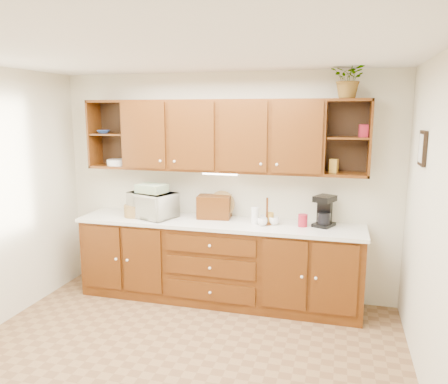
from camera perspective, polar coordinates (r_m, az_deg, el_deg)
The scene contains 25 objects.
floor at distance 4.04m, azimuth -6.81°, elevation -21.95°, with size 4.00×4.00×0.00m, color olive.
ceiling at distance 3.44m, azimuth -7.80°, elevation 17.73°, with size 4.00×4.00×0.00m, color white.
back_wall at distance 5.14m, azimuth 0.10°, elevation 0.86°, with size 4.00×4.00×0.00m, color beige.
right_wall at distance 3.34m, azimuth 26.59°, elevation -5.59°, with size 3.50×3.50×0.00m, color beige.
base_cabinets at distance 5.08m, azimuth -0.78°, elevation -9.19°, with size 3.20×0.60×0.90m, color #3D1B06.
countertop at distance 4.93m, azimuth -0.83°, elevation -4.08°, with size 3.24×0.64×0.04m, color silver.
upper_cabinets at distance 4.92m, azimuth -0.27°, elevation 7.37°, with size 3.20×0.33×0.80m.
undercabinet_light at distance 4.91m, azimuth -0.54°, elevation 2.41°, with size 0.40×0.05×0.03m, color white.
framed_picture at distance 4.12m, azimuth 24.51°, elevation 5.22°, with size 0.03×0.24×0.30m, color black.
wicker_basket at distance 5.24m, azimuth -11.66°, elevation -2.42°, with size 0.23×0.23×0.14m, color olive.
microwave at distance 5.16m, azimuth -9.34°, elevation -1.66°, with size 0.53×0.36×0.29m, color silver.
towel_stack at distance 5.12m, azimuth -9.41°, elevation 0.47°, with size 0.32×0.24×0.10m, color #E8D66D.
wine_bottle at distance 5.32m, azimuth -10.05°, elevation -1.20°, with size 0.07×0.07×0.31m, color black.
woven_tray at distance 5.11m, azimuth -0.32°, elevation -3.22°, with size 0.32×0.32×0.02m, color olive.
bread_box at distance 5.05m, azimuth -1.29°, elevation -1.95°, with size 0.38×0.24×0.26m, color #3D1B06.
mug_tree at distance 4.81m, azimuth 5.62°, elevation -3.69°, with size 0.23×0.25×0.30m.
canister_red at distance 4.77m, azimuth 10.25°, elevation -3.67°, with size 0.10×0.10×0.13m, color maroon.
canister_white at distance 4.80m, azimuth 4.06°, elevation -3.11°, with size 0.08×0.08×0.19m, color white.
canister_yellow at distance 4.85m, azimuth 5.98°, elevation -3.40°, with size 0.09×0.09×0.12m, color gold.
coffee_maker at distance 4.83m, azimuth 12.97°, elevation -2.47°, with size 0.26×0.29×0.33m.
bowl_stack at distance 5.48m, azimuth -15.47°, elevation 7.59°, with size 0.16×0.16×0.04m, color #274791.
plate_stack at distance 5.42m, azimuth -13.83°, elevation 3.78°, with size 0.23×0.23×0.07m, color white.
pantry_box_yellow at distance 4.77m, azimuth 14.14°, elevation 3.33°, with size 0.08×0.06×0.14m, color gold.
pantry_box_red at distance 4.73m, azimuth 17.75°, elevation 7.62°, with size 0.09×0.07×0.13m, color maroon.
potted_plant at distance 4.68m, azimuth 16.11°, elevation 14.09°, with size 0.36×0.31×0.39m, color #999999.
Camera 1 is at (1.31, -3.15, 2.16)m, focal length 35.00 mm.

